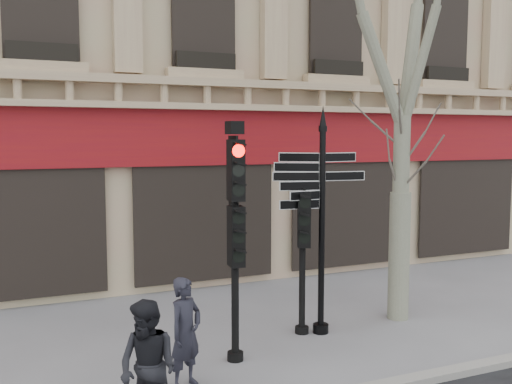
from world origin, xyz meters
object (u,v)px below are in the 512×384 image
traffic_signal_main (235,212)px  traffic_signal_secondary (303,235)px  pedestrian_b (148,368)px  fingerpost (322,182)px  pedestrian_a (186,333)px

traffic_signal_main → traffic_signal_secondary: traffic_signal_main is taller
pedestrian_b → fingerpost: bearing=84.3°
pedestrian_a → traffic_signal_secondary: bearing=-4.9°
pedestrian_a → traffic_signal_main: bearing=-0.3°
pedestrian_a → pedestrian_b: pedestrian_b is taller
traffic_signal_main → traffic_signal_secondary: (1.59, 0.72, -0.60)m
traffic_signal_main → pedestrian_b: traffic_signal_main is taller
traffic_signal_secondary → pedestrian_a: 3.11m
pedestrian_b → traffic_signal_secondary: bearing=88.1°
pedestrian_b → pedestrian_a: bearing=106.5°
pedestrian_a → pedestrian_b: (-0.79, -1.10, 0.02)m
traffic_signal_secondary → pedestrian_a: size_ratio=1.63×
fingerpost → pedestrian_b: size_ratio=2.52×
fingerpost → traffic_signal_main: bearing=-146.0°
pedestrian_a → fingerpost: bearing=-9.5°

